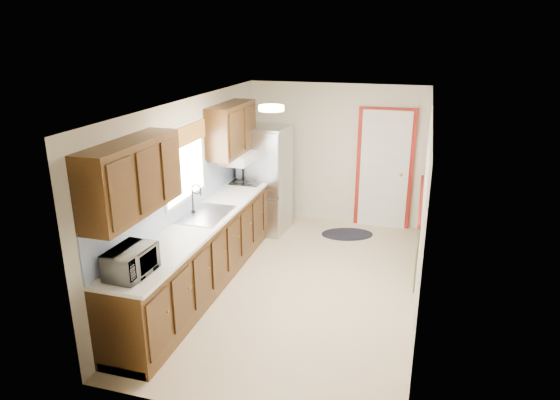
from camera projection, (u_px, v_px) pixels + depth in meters
The scene contains 8 objects.
room_shell at pixel (299, 200), 6.27m from camera, with size 3.20×5.20×2.52m.
kitchen_run at pixel (201, 226), 6.46m from camera, with size 0.63×4.00×2.20m.
back_wall_trim at pixel (391, 181), 8.11m from camera, with size 1.12×2.30×2.08m.
ceiling_fixture at pixel (271, 108), 5.79m from camera, with size 0.30×0.30×0.06m, color #FFD88C.
microwave at pixel (131, 259), 4.84m from camera, with size 0.51×0.28×0.35m, color white.
refrigerator at pixel (265, 179), 8.23m from camera, with size 0.78×0.76×1.77m.
rug at pixel (347, 234), 8.29m from camera, with size 0.85×0.55×0.01m, color black.
cooktop at pixel (248, 181), 7.94m from camera, with size 0.46×0.56×0.02m, color black.
Camera 1 is at (1.43, -5.77, 3.22)m, focal length 32.00 mm.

